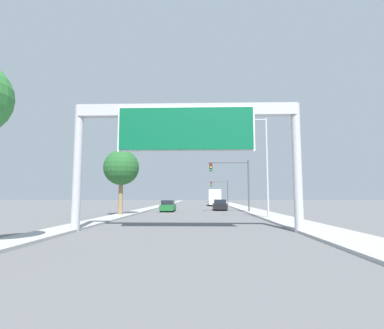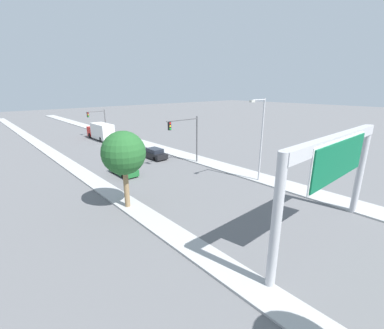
{
  "view_description": "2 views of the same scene",
  "coord_description": "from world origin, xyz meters",
  "px_view_note": "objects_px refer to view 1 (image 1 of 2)",
  "views": [
    {
      "loc": [
        0.91,
        0.58,
        2.07
      ],
      "look_at": [
        0.0,
        28.8,
        5.02
      ],
      "focal_mm": 28.0,
      "sensor_mm": 36.0,
      "label": 1
    },
    {
      "loc": [
        -17.11,
        12.35,
        10.31
      ],
      "look_at": [
        1.78,
        33.46,
        1.71
      ],
      "focal_mm": 24.0,
      "sensor_mm": 36.0,
      "label": 2
    }
  ],
  "objects_px": {
    "car_near_right": "(220,205)",
    "truck_box_primary": "(214,198)",
    "traffic_light_mid_block": "(222,188)",
    "street_lamp_right": "(264,159)",
    "car_near_center": "(168,206)",
    "palm_tree_background": "(121,168)",
    "traffic_light_near_intersection": "(235,177)",
    "sign_gantry": "(186,132)"
  },
  "relations": [
    {
      "from": "car_near_right",
      "to": "truck_box_primary",
      "type": "bearing_deg",
      "value": 90.0
    },
    {
      "from": "truck_box_primary",
      "to": "traffic_light_mid_block",
      "type": "height_order",
      "value": "traffic_light_mid_block"
    },
    {
      "from": "truck_box_primary",
      "to": "street_lamp_right",
      "type": "distance_m",
      "value": 35.66
    },
    {
      "from": "car_near_center",
      "to": "street_lamp_right",
      "type": "distance_m",
      "value": 16.52
    },
    {
      "from": "palm_tree_background",
      "to": "truck_box_primary",
      "type": "bearing_deg",
      "value": 70.68
    },
    {
      "from": "car_near_right",
      "to": "street_lamp_right",
      "type": "relative_size",
      "value": 0.5
    },
    {
      "from": "truck_box_primary",
      "to": "traffic_light_near_intersection",
      "type": "xyz_separation_m",
      "value": [
        1.63,
        -25.1,
        2.77
      ]
    },
    {
      "from": "car_near_center",
      "to": "traffic_light_mid_block",
      "type": "bearing_deg",
      "value": 72.38
    },
    {
      "from": "car_near_center",
      "to": "truck_box_primary",
      "type": "bearing_deg",
      "value": 73.13
    },
    {
      "from": "traffic_light_near_intersection",
      "to": "car_near_right",
      "type": "bearing_deg",
      "value": 105.44
    },
    {
      "from": "car_near_right",
      "to": "palm_tree_background",
      "type": "height_order",
      "value": "palm_tree_background"
    },
    {
      "from": "sign_gantry",
      "to": "traffic_light_near_intersection",
      "type": "relative_size",
      "value": 2.06
    },
    {
      "from": "traffic_light_mid_block",
      "to": "traffic_light_near_intersection",
      "type": "bearing_deg",
      "value": -90.5
    },
    {
      "from": "traffic_light_mid_block",
      "to": "street_lamp_right",
      "type": "xyz_separation_m",
      "value": [
        1.17,
        -40.23,
        1.65
      ]
    },
    {
      "from": "car_near_right",
      "to": "traffic_light_mid_block",
      "type": "relative_size",
      "value": 0.83
    },
    {
      "from": "traffic_light_near_intersection",
      "to": "palm_tree_background",
      "type": "relative_size",
      "value": 0.95
    },
    {
      "from": "sign_gantry",
      "to": "palm_tree_background",
      "type": "relative_size",
      "value": 1.95
    },
    {
      "from": "car_near_right",
      "to": "traffic_light_near_intersection",
      "type": "distance_m",
      "value": 7.15
    },
    {
      "from": "truck_box_primary",
      "to": "palm_tree_background",
      "type": "bearing_deg",
      "value": -109.32
    },
    {
      "from": "sign_gantry",
      "to": "traffic_light_near_intersection",
      "type": "bearing_deg",
      "value": 75.7
    },
    {
      "from": "traffic_light_near_intersection",
      "to": "traffic_light_mid_block",
      "type": "relative_size",
      "value": 1.18
    },
    {
      "from": "palm_tree_background",
      "to": "traffic_light_mid_block",
      "type": "bearing_deg",
      "value": 70.44
    },
    {
      "from": "car_near_center",
      "to": "car_near_right",
      "type": "distance_m",
      "value": 8.0
    },
    {
      "from": "sign_gantry",
      "to": "truck_box_primary",
      "type": "relative_size",
      "value": 1.57
    },
    {
      "from": "car_near_right",
      "to": "sign_gantry",
      "type": "bearing_deg",
      "value": -97.67
    },
    {
      "from": "car_near_center",
      "to": "street_lamp_right",
      "type": "relative_size",
      "value": 0.47
    },
    {
      "from": "sign_gantry",
      "to": "truck_box_primary",
      "type": "distance_m",
      "value": 45.54
    },
    {
      "from": "traffic_light_near_intersection",
      "to": "street_lamp_right",
      "type": "bearing_deg",
      "value": -82.04
    },
    {
      "from": "car_near_center",
      "to": "traffic_light_near_intersection",
      "type": "distance_m",
      "value": 9.62
    },
    {
      "from": "car_near_center",
      "to": "car_near_right",
      "type": "xyz_separation_m",
      "value": [
        7.0,
        3.87,
        0.02
      ]
    },
    {
      "from": "sign_gantry",
      "to": "traffic_light_near_intersection",
      "type": "height_order",
      "value": "sign_gantry"
    },
    {
      "from": "traffic_light_near_intersection",
      "to": "traffic_light_mid_block",
      "type": "xyz_separation_m",
      "value": [
        0.26,
        30.0,
        -0.7
      ]
    },
    {
      "from": "car_near_right",
      "to": "traffic_light_near_intersection",
      "type": "xyz_separation_m",
      "value": [
        1.63,
        -5.88,
        3.72
      ]
    },
    {
      "from": "car_near_right",
      "to": "traffic_light_mid_block",
      "type": "bearing_deg",
      "value": 85.53
    },
    {
      "from": "traffic_light_near_intersection",
      "to": "traffic_light_mid_block",
      "type": "bearing_deg",
      "value": 89.5
    },
    {
      "from": "car_near_center",
      "to": "truck_box_primary",
      "type": "xyz_separation_m",
      "value": [
        7.0,
        23.09,
        0.97
      ]
    },
    {
      "from": "traffic_light_mid_block",
      "to": "street_lamp_right",
      "type": "relative_size",
      "value": 0.6
    },
    {
      "from": "car_near_right",
      "to": "truck_box_primary",
      "type": "height_order",
      "value": "truck_box_primary"
    },
    {
      "from": "street_lamp_right",
      "to": "traffic_light_mid_block",
      "type": "bearing_deg",
      "value": 91.66
    },
    {
      "from": "truck_box_primary",
      "to": "street_lamp_right",
      "type": "xyz_separation_m",
      "value": [
        3.05,
        -35.33,
        3.71
      ]
    },
    {
      "from": "car_near_center",
      "to": "traffic_light_mid_block",
      "type": "height_order",
      "value": "traffic_light_mid_block"
    },
    {
      "from": "car_near_right",
      "to": "traffic_light_near_intersection",
      "type": "bearing_deg",
      "value": -74.56
    }
  ]
}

